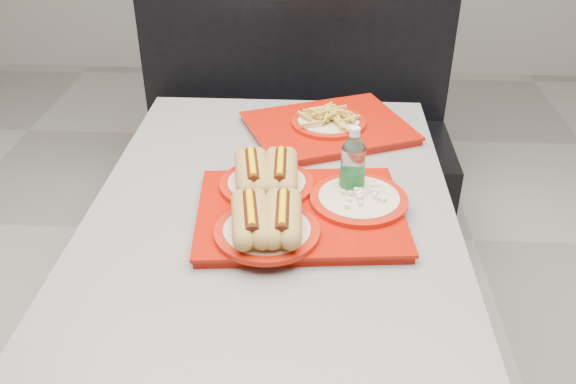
# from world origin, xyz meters

# --- Properties ---
(diner_table) EXTENTS (0.92, 1.42, 0.75)m
(diner_table) POSITION_xyz_m (0.00, 0.00, 0.58)
(diner_table) COLOR black
(diner_table) RESTS_ON ground
(booth_bench) EXTENTS (1.30, 0.57, 1.35)m
(booth_bench) POSITION_xyz_m (0.00, 1.09, 0.40)
(booth_bench) COLOR black
(booth_bench) RESTS_ON ground
(tray_near) EXTENTS (0.52, 0.44, 0.11)m
(tray_near) POSITION_xyz_m (0.05, -0.01, 0.79)
(tray_near) COLOR #9A1004
(tray_near) RESTS_ON diner_table
(tray_far) EXTENTS (0.57, 0.51, 0.09)m
(tray_far) POSITION_xyz_m (0.14, 0.46, 0.78)
(tray_far) COLOR #9A1004
(tray_far) RESTS_ON diner_table
(water_bottle) EXTENTS (0.06, 0.06, 0.20)m
(water_bottle) POSITION_xyz_m (0.20, 0.08, 0.84)
(water_bottle) COLOR silver
(water_bottle) RESTS_ON diner_table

